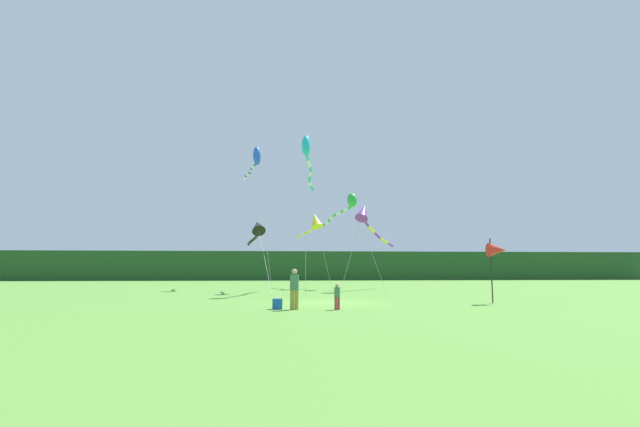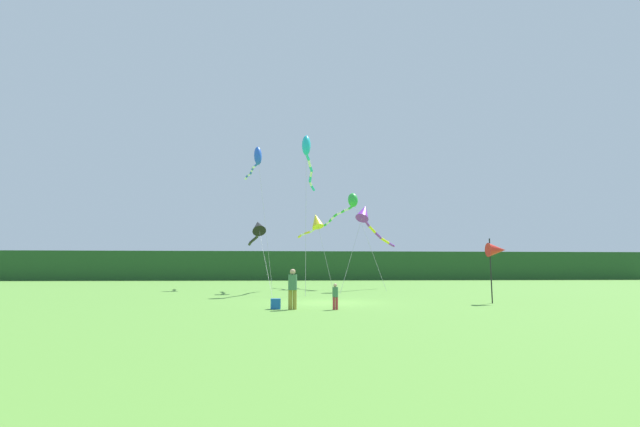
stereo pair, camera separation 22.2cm
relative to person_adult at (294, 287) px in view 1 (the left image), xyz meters
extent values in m
plane|color=#5B9338|center=(1.84, 3.64, -0.93)|extent=(120.00, 120.00, 0.00)
cube|color=#234C23|center=(1.84, 48.64, 1.21)|extent=(108.00, 2.39, 4.29)
cylinder|color=olive|center=(-0.09, 0.00, -0.53)|extent=(0.17, 0.17, 0.80)
cylinder|color=olive|center=(0.09, 0.00, -0.53)|extent=(0.17, 0.17, 0.80)
cylinder|color=#3F724C|center=(0.00, 0.00, 0.19)|extent=(0.37, 0.37, 0.63)
sphere|color=tan|center=(0.00, 0.00, 0.62)|extent=(0.23, 0.23, 0.23)
cylinder|color=#B23338|center=(1.70, -0.22, -0.68)|extent=(0.11, 0.11, 0.51)
cylinder|color=#B23338|center=(1.82, -0.22, -0.68)|extent=(0.11, 0.11, 0.51)
cylinder|color=#3F724C|center=(1.76, -0.22, -0.21)|extent=(0.24, 0.24, 0.41)
sphere|color=tan|center=(1.76, -0.22, 0.07)|extent=(0.15, 0.15, 0.15)
cube|color=#1959B2|center=(-0.70, 0.25, -0.72)|extent=(0.41, 0.33, 0.43)
cylinder|color=black|center=(9.80, 2.68, 0.66)|extent=(0.06, 0.06, 3.18)
cone|color=red|center=(10.15, 2.68, 1.68)|extent=(0.90, 0.70, 0.70)
cylinder|color=#B2B2B2|center=(0.95, 10.29, 4.25)|extent=(0.16, 3.12, 10.36)
ellipsoid|color=#1EB7CC|center=(1.03, 11.84, 9.42)|extent=(0.67, 1.12, 1.62)
cylinder|color=#1EB7CC|center=(1.13, 12.31, 8.73)|extent=(0.41, 1.01, 0.38)
cylinder|color=white|center=(1.31, 13.24, 8.50)|extent=(0.36, 1.03, 0.46)
cylinder|color=#1EB7CC|center=(1.47, 14.18, 8.30)|extent=(0.37, 1.00, 0.34)
cylinder|color=white|center=(1.55, 15.13, 8.13)|extent=(0.22, 1.00, 0.38)
cylinder|color=#1EB7CC|center=(1.53, 16.08, 7.91)|extent=(0.22, 1.01, 0.45)
cylinder|color=white|center=(1.60, 17.03, 7.71)|extent=(0.36, 1.00, 0.34)
cylinder|color=#1EB7CC|center=(1.81, 17.96, 7.52)|extent=(0.48, 1.02, 0.43)
cylinder|color=#B2B2B2|center=(-2.19, 18.75, 4.99)|extent=(1.63, 4.09, 11.84)
ellipsoid|color=blue|center=(-3.00, 20.79, 10.90)|extent=(1.07, 1.35, 1.93)
cylinder|color=blue|center=(-3.12, 20.97, 10.13)|extent=(0.44, 0.52, 0.30)
cylinder|color=white|center=(-3.37, 21.34, 10.02)|extent=(0.44, 0.52, 0.30)
cylinder|color=blue|center=(-3.53, 21.74, 9.93)|extent=(0.28, 0.51, 0.28)
cylinder|color=white|center=(-3.63, 22.17, 9.86)|extent=(0.32, 0.51, 0.26)
cylinder|color=blue|center=(-3.74, 22.60, 9.76)|extent=(0.32, 0.54, 0.33)
cylinder|color=white|center=(-3.92, 23.01, 9.65)|extent=(0.42, 0.51, 0.27)
cylinder|color=blue|center=(-4.13, 23.39, 9.59)|extent=(0.38, 0.51, 0.26)
cylinder|color=white|center=(-4.31, 23.80, 9.49)|extent=(0.36, 0.54, 0.33)
cylinder|color=#B2B2B2|center=(-1.74, 10.93, 1.42)|extent=(1.24, 4.78, 4.73)
cone|color=black|center=(-2.35, 13.31, 3.78)|extent=(1.30, 1.64, 1.44)
cylinder|color=black|center=(-2.42, 13.65, 3.27)|extent=(0.35, 0.76, 0.36)
cylinder|color=black|center=(-2.51, 14.33, 3.16)|extent=(0.24, 0.72, 0.27)
cylinder|color=black|center=(-2.68, 14.98, 3.02)|extent=(0.52, 0.76, 0.40)
cylinder|color=black|center=(-2.96, 15.61, 2.86)|extent=(0.45, 0.75, 0.32)
cylinder|color=black|center=(-3.17, 16.27, 2.72)|extent=(0.37, 0.76, 0.34)
cylinder|color=#B2B2B2|center=(4.50, 13.35, 2.10)|extent=(2.35, 3.71, 6.09)
cone|color=purple|center=(5.66, 15.19, 5.14)|extent=(1.73, 1.90, 1.66)
cylinder|color=purple|center=(5.95, 15.77, 4.40)|extent=(0.80, 1.30, 0.64)
cylinder|color=yellow|center=(6.60, 16.89, 3.96)|extent=(0.90, 1.25, 0.61)
cylinder|color=purple|center=(7.31, 17.98, 3.55)|extent=(0.92, 1.24, 0.60)
cylinder|color=yellow|center=(8.11, 19.00, 3.16)|extent=(1.06, 1.13, 0.55)
cylinder|color=purple|center=(8.90, 20.02, 2.88)|extent=(0.90, 1.22, 0.40)
cylinder|color=#B2B2B2|center=(2.87, 18.68, 2.01)|extent=(1.20, 2.35, 5.90)
cone|color=yellow|center=(2.28, 19.85, 4.96)|extent=(1.59, 1.78, 1.58)
cylinder|color=yellow|center=(2.17, 20.20, 4.34)|extent=(0.43, 0.82, 0.42)
cylinder|color=white|center=(1.94, 20.90, 4.15)|extent=(0.43, 0.80, 0.34)
cylinder|color=yellow|center=(1.59, 21.53, 4.02)|extent=(0.64, 0.71, 0.30)
cylinder|color=white|center=(1.21, 22.14, 3.93)|extent=(0.48, 0.77, 0.28)
cylinder|color=yellow|center=(0.93, 22.82, 3.80)|extent=(0.47, 0.80, 0.37)
cylinder|color=#B2B2B2|center=(6.34, 17.06, 2.89)|extent=(1.89, 4.41, 7.65)
ellipsoid|color=green|center=(5.41, 19.25, 6.71)|extent=(1.26, 1.56, 1.52)
cylinder|color=green|center=(5.28, 19.51, 6.11)|extent=(0.46, 0.66, 0.37)
cylinder|color=white|center=(4.98, 20.00, 5.98)|extent=(0.52, 0.61, 0.29)
cylinder|color=green|center=(4.72, 20.50, 5.88)|extent=(0.39, 0.64, 0.30)
cylinder|color=white|center=(4.45, 21.00, 5.78)|extent=(0.53, 0.60, 0.29)
cylinder|color=green|center=(4.15, 21.49, 5.65)|extent=(0.46, 0.66, 0.36)
cylinder|color=white|center=(3.93, 22.02, 5.47)|extent=(0.40, 0.67, 0.37)
cylinder|color=green|center=(3.76, 22.57, 5.29)|extent=(0.35, 0.66, 0.37)
cylinder|color=white|center=(3.60, 23.12, 5.12)|extent=(0.40, 0.66, 0.36)
cylinder|color=green|center=(3.40, 23.66, 4.98)|extent=(0.39, 0.65, 0.31)
camera|label=1|loc=(-0.43, -18.73, 0.74)|focal=24.95mm
camera|label=2|loc=(-0.21, -18.75, 0.74)|focal=24.95mm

